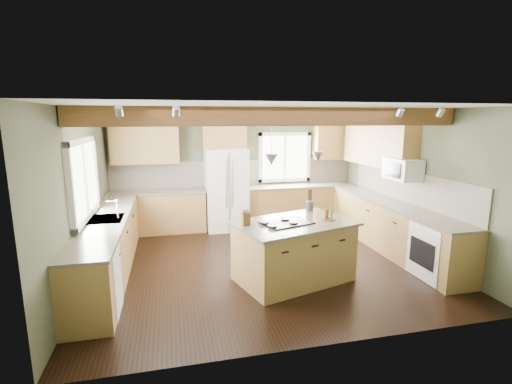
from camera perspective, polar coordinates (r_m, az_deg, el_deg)
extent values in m
plane|color=black|center=(6.55, 1.02, -10.69)|extent=(5.60, 5.60, 0.00)
plane|color=silver|center=(6.08, 1.11, 12.70)|extent=(5.60, 5.60, 0.00)
plane|color=#404732|center=(8.60, -3.03, 3.56)|extent=(5.60, 0.00, 5.60)
plane|color=#404732|center=(6.14, -25.18, -0.59)|extent=(0.00, 5.00, 5.00)
plane|color=#404732|center=(7.38, 22.66, 1.43)|extent=(0.00, 5.00, 5.00)
cube|color=#573218|center=(5.30, 3.27, 11.50)|extent=(5.55, 0.26, 0.26)
cube|color=#573218|center=(8.42, -3.00, 11.86)|extent=(5.55, 0.20, 0.10)
cube|color=brown|center=(8.59, -3.01, 2.95)|extent=(5.58, 0.03, 0.58)
cube|color=brown|center=(7.42, 22.30, 0.81)|extent=(0.03, 3.70, 0.58)
cube|color=brown|center=(8.34, -14.81, -3.07)|extent=(2.02, 0.60, 0.88)
cube|color=#463F33|center=(8.24, -14.97, 0.04)|extent=(2.06, 0.64, 0.04)
cube|color=brown|center=(8.85, 6.92, -1.95)|extent=(2.62, 0.60, 0.88)
cube|color=#463F33|center=(8.76, 6.99, 0.98)|extent=(2.66, 0.64, 0.04)
cube|color=brown|center=(6.35, -21.77, -8.00)|extent=(0.60, 3.70, 0.88)
cube|color=#463F33|center=(6.22, -22.08, -3.99)|extent=(0.64, 3.74, 0.04)
cube|color=brown|center=(7.43, 20.05, -5.12)|extent=(0.60, 3.70, 0.88)
cube|color=#463F33|center=(7.32, 20.29, -1.66)|extent=(0.64, 3.74, 0.04)
cube|color=brown|center=(8.24, -16.72, 7.32)|extent=(1.40, 0.35, 0.90)
cube|color=brown|center=(8.31, -4.94, 9.15)|extent=(0.96, 0.35, 0.70)
cube|color=brown|center=(7.95, 18.21, 7.11)|extent=(0.35, 2.20, 0.90)
cube|color=brown|center=(9.06, 11.74, 7.86)|extent=(0.90, 0.35, 0.90)
cube|color=white|center=(6.14, -25.10, 1.80)|extent=(0.04, 1.60, 1.05)
cube|color=white|center=(8.82, 4.38, 5.37)|extent=(1.10, 0.04, 1.00)
cube|color=#262628|center=(6.22, -22.08, -3.94)|extent=(0.50, 0.65, 0.03)
cylinder|color=#B2B2B7|center=(6.16, -20.53, -2.58)|extent=(0.02, 0.02, 0.28)
cube|color=white|center=(5.15, -23.78, -12.77)|extent=(0.60, 0.60, 0.84)
cube|color=white|center=(6.44, 26.31, -8.21)|extent=(0.60, 0.72, 0.84)
cube|color=white|center=(7.17, 21.61, 3.28)|extent=(0.40, 0.70, 0.38)
cone|color=#B2B2B7|center=(5.19, 2.40, 4.99)|extent=(0.18, 0.18, 0.16)
cone|color=#B2B2B7|center=(5.67, 9.50, 5.37)|extent=(0.18, 0.18, 0.16)
cube|color=white|center=(8.24, -4.59, 0.39)|extent=(0.90, 0.74, 1.80)
cube|color=olive|center=(5.75, 5.80, -9.22)|extent=(1.86, 1.43, 0.88)
cube|color=#463F33|center=(5.61, 5.90, -4.81)|extent=(2.00, 1.57, 0.04)
cube|color=black|center=(5.52, 4.74, -4.72)|extent=(0.82, 0.66, 0.02)
cube|color=#59351A|center=(5.38, -1.57, -4.18)|extent=(0.13, 0.10, 0.19)
cylinder|color=#3F3532|center=(6.29, 8.26, -2.13)|extent=(0.17, 0.17, 0.17)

